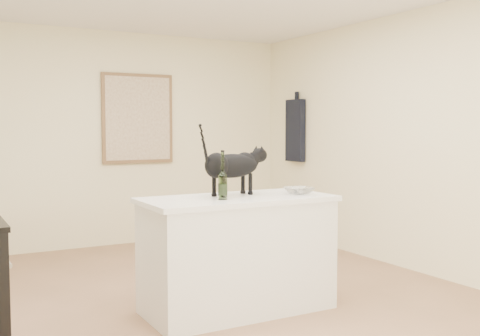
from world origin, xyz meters
name	(u,v)px	position (x,y,z in m)	size (l,w,h in m)	color
floor	(215,305)	(0.00, 0.00, 0.00)	(5.50, 5.50, 0.00)	#9E7254
wall_back	(114,139)	(0.00, 2.75, 1.30)	(4.50, 4.50, 0.00)	#F7EFBF
wall_right	(419,142)	(2.25, 0.00, 1.30)	(5.50, 5.50, 0.00)	#F7EFBF
island_base	(238,256)	(0.10, -0.20, 0.43)	(1.44, 0.67, 0.86)	white
island_top	(238,199)	(0.10, -0.20, 0.88)	(1.50, 0.70, 0.04)	white
artwork_frame	(138,118)	(0.30, 2.72, 1.55)	(0.90, 0.03, 1.10)	brown
artwork_canvas	(138,118)	(0.30, 2.70, 1.55)	(0.82, 0.00, 1.02)	beige
hanging_garment	(295,131)	(2.19, 2.05, 1.40)	(0.08, 0.34, 0.80)	black
black_cat	(231,169)	(0.10, -0.11, 1.11)	(0.60, 0.18, 0.42)	black
wine_bottle	(223,178)	(-0.08, -0.29, 1.06)	(0.07, 0.07, 0.32)	#375B24
glass_bowl	(299,191)	(0.61, -0.30, 0.93)	(0.24, 0.24, 0.06)	silver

